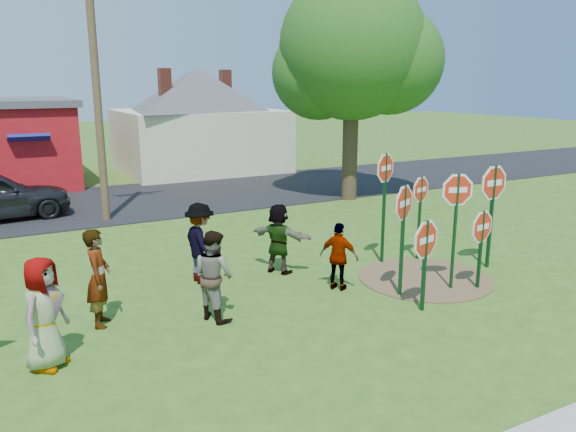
% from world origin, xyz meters
% --- Properties ---
extents(ground, '(120.00, 120.00, 0.00)m').
position_xyz_m(ground, '(0.00, 0.00, 0.00)').
color(ground, '#345919').
rests_on(ground, ground).
extents(road, '(120.00, 7.50, 0.04)m').
position_xyz_m(road, '(0.00, 11.50, 0.02)').
color(road, black).
rests_on(road, ground).
extents(dirt_patch, '(3.20, 3.20, 0.03)m').
position_xyz_m(dirt_patch, '(4.50, -1.00, 0.01)').
color(dirt_patch, brown).
rests_on(dirt_patch, ground).
extents(cream_house, '(9.40, 9.40, 6.50)m').
position_xyz_m(cream_house, '(5.50, 18.00, 2.92)').
color(cream_house, beige).
rests_on(cream_house, ground).
extents(stop_sign_a, '(1.07, 0.30, 2.08)m').
position_xyz_m(stop_sign_a, '(3.13, -2.46, 1.39)').
color(stop_sign_a, '#0F391B').
rests_on(stop_sign_a, ground).
extents(stop_sign_b, '(0.97, 0.39, 3.04)m').
position_xyz_m(stop_sign_b, '(4.33, 0.47, 2.22)').
color(stop_sign_b, '#0F391B').
rests_on(stop_sign_b, ground).
extents(stop_sign_c, '(0.95, 0.33, 2.82)m').
position_xyz_m(stop_sign_c, '(4.55, -1.82, 2.00)').
color(stop_sign_c, '#0F391B').
rests_on(stop_sign_c, ground).
extents(stop_sign_d, '(0.90, 0.27, 2.38)m').
position_xyz_m(stop_sign_d, '(5.33, 0.24, 1.72)').
color(stop_sign_d, '#0F391B').
rests_on(stop_sign_d, ground).
extents(stop_sign_e, '(1.00, 0.20, 1.98)m').
position_xyz_m(stop_sign_e, '(5.11, -2.09, 1.33)').
color(stop_sign_e, '#0F391B').
rests_on(stop_sign_e, ground).
extents(stop_sign_f, '(1.19, 0.08, 2.80)m').
position_xyz_m(stop_sign_f, '(6.50, -1.09, 2.00)').
color(stop_sign_f, '#0F391B').
rests_on(stop_sign_f, ground).
extents(stop_sign_g, '(0.97, 0.47, 2.65)m').
position_xyz_m(stop_sign_g, '(3.25, -1.59, 1.85)').
color(stop_sign_g, '#0F391B').
rests_on(stop_sign_g, ground).
extents(person_a, '(1.07, 1.11, 1.92)m').
position_xyz_m(person_a, '(-4.00, -1.36, 0.96)').
color(person_a, '#3F5888').
rests_on(person_a, ground).
extents(person_b, '(0.67, 0.82, 1.95)m').
position_xyz_m(person_b, '(-2.91, -0.03, 0.97)').
color(person_b, '#2D7865').
rests_on(person_b, ground).
extents(person_c, '(0.95, 1.07, 1.83)m').
position_xyz_m(person_c, '(-0.83, -0.79, 0.92)').
color(person_c, brown).
rests_on(person_c, ground).
extents(person_d, '(0.79, 1.28, 1.92)m').
position_xyz_m(person_d, '(-0.35, 1.37, 0.96)').
color(person_d, '#333439').
rests_on(person_d, ground).
extents(person_e, '(0.85, 0.97, 1.58)m').
position_xyz_m(person_e, '(2.25, -0.62, 0.79)').
color(person_e, '#41274F').
rests_on(person_e, ground).
extents(person_f, '(1.32, 1.65, 1.76)m').
position_xyz_m(person_f, '(1.59, 1.09, 0.88)').
color(person_f, '#224F2C').
rests_on(person_f, ground).
extents(utility_pole, '(2.04, 0.26, 8.32)m').
position_xyz_m(utility_pole, '(-1.18, 8.65, 4.38)').
color(utility_pole, '#4C3823').
rests_on(utility_pole, ground).
extents(leafy_tree, '(6.20, 5.66, 8.81)m').
position_xyz_m(leafy_tree, '(8.41, 7.81, 5.67)').
color(leafy_tree, '#382819').
rests_on(leafy_tree, ground).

